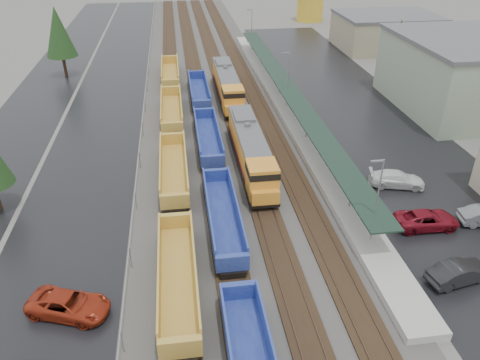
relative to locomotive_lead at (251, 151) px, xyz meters
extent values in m
cube|color=#302D2B|center=(-2.00, 25.83, -2.17)|extent=(20.00, 160.00, 0.08)
cube|color=black|center=(-8.00, 25.83, -2.06)|extent=(2.60, 160.00, 0.15)
cube|color=#473326|center=(-8.72, 25.83, -1.95)|extent=(0.08, 160.00, 0.07)
cube|color=#473326|center=(-7.28, 25.83, -1.95)|extent=(0.08, 160.00, 0.07)
cube|color=black|center=(-4.00, 25.83, -2.06)|extent=(2.60, 160.00, 0.15)
cube|color=#473326|center=(-4.72, 25.83, -1.95)|extent=(0.08, 160.00, 0.07)
cube|color=#473326|center=(-3.28, 25.83, -1.95)|extent=(0.08, 160.00, 0.07)
cube|color=black|center=(0.00, 25.83, -2.06)|extent=(2.60, 160.00, 0.15)
cube|color=#473326|center=(-0.72, 25.83, -1.95)|extent=(0.08, 160.00, 0.07)
cube|color=#473326|center=(0.72, 25.83, -1.95)|extent=(0.08, 160.00, 0.07)
cube|color=black|center=(4.00, 25.83, -2.06)|extent=(2.60, 160.00, 0.15)
cube|color=#473326|center=(3.28, 25.83, -1.95)|extent=(0.08, 160.00, 0.07)
cube|color=#473326|center=(4.72, 25.83, -1.95)|extent=(0.08, 160.00, 0.07)
cube|color=black|center=(-17.00, 25.83, -2.20)|extent=(10.00, 160.00, 0.02)
cube|color=black|center=(-27.00, 25.83, -2.20)|extent=(9.00, 160.00, 0.02)
cube|color=black|center=(17.00, 15.83, -2.20)|extent=(16.00, 100.00, 0.02)
cube|color=#9E9B93|center=(7.50, 15.83, -1.86)|extent=(3.00, 80.00, 0.70)
cylinder|color=gray|center=(7.50, -9.17, -0.31)|extent=(0.16, 0.16, 2.40)
cylinder|color=gray|center=(7.50, 5.83, -0.31)|extent=(0.16, 0.16, 2.40)
cylinder|color=gray|center=(7.50, 20.83, -0.31)|extent=(0.16, 0.16, 2.40)
cylinder|color=gray|center=(7.50, 35.83, -0.31)|extent=(0.16, 0.16, 2.40)
cylinder|color=gray|center=(7.50, 50.83, -0.31)|extent=(0.16, 0.16, 2.40)
cube|color=black|center=(7.50, 15.83, 0.99)|extent=(2.60, 65.00, 0.15)
cylinder|color=gray|center=(7.50, -14.17, 1.79)|extent=(0.12, 0.12, 8.00)
cube|color=gray|center=(7.00, -14.17, 5.69)|extent=(1.00, 0.15, 0.12)
cylinder|color=gray|center=(7.50, 15.83, 1.79)|extent=(0.12, 0.12, 8.00)
cube|color=gray|center=(7.00, 15.83, 5.69)|extent=(1.00, 0.15, 0.12)
cylinder|color=gray|center=(7.50, 45.83, 1.79)|extent=(0.12, 0.12, 8.00)
cube|color=gray|center=(7.00, 45.83, 5.69)|extent=(1.00, 0.15, 0.12)
cylinder|color=gray|center=(-11.50, -22.17, -1.21)|extent=(0.08, 0.08, 2.00)
cylinder|color=gray|center=(-11.50, -14.17, -1.21)|extent=(0.08, 0.08, 2.00)
cylinder|color=gray|center=(-11.50, -6.17, -1.21)|extent=(0.08, 0.08, 2.00)
cylinder|color=gray|center=(-11.50, 1.83, -1.21)|extent=(0.08, 0.08, 2.00)
cylinder|color=gray|center=(-11.50, 9.83, -1.21)|extent=(0.08, 0.08, 2.00)
cylinder|color=gray|center=(-11.50, 17.83, -1.21)|extent=(0.08, 0.08, 2.00)
cylinder|color=gray|center=(-11.50, 25.83, -1.21)|extent=(0.08, 0.08, 2.00)
cylinder|color=gray|center=(-11.50, 33.83, -1.21)|extent=(0.08, 0.08, 2.00)
cylinder|color=gray|center=(-11.50, 41.83, -1.21)|extent=(0.08, 0.08, 2.00)
cylinder|color=gray|center=(-11.50, 49.83, -1.21)|extent=(0.08, 0.08, 2.00)
cylinder|color=gray|center=(-11.50, 57.83, -1.21)|extent=(0.08, 0.08, 2.00)
cylinder|color=gray|center=(-11.50, 65.83, -1.21)|extent=(0.08, 0.08, 2.00)
cylinder|color=gray|center=(-11.50, 73.83, -1.21)|extent=(0.08, 0.08, 2.00)
cylinder|color=gray|center=(-11.50, 81.83, -1.21)|extent=(0.08, 0.08, 2.00)
cylinder|color=gray|center=(-11.50, 89.83, -1.21)|extent=(0.08, 0.08, 2.00)
cylinder|color=gray|center=(-11.50, 97.83, -1.21)|extent=(0.08, 0.08, 2.00)
cube|color=gray|center=(-11.50, 25.83, -0.21)|extent=(0.05, 160.00, 0.05)
cube|color=gray|center=(34.00, 45.83, 0.79)|extent=(18.00, 14.00, 6.00)
cube|color=#59595B|center=(34.00, 45.83, 4.04)|extent=(18.36, 14.28, 0.50)
cylinder|color=#332316|center=(-25.00, 35.83, -0.56)|extent=(0.50, 0.50, 3.30)
cone|color=black|center=(-25.00, 35.83, 4.94)|extent=(4.84, 4.84, 7.70)
cylinder|color=#332316|center=(26.00, 23.83, -0.71)|extent=(0.50, 0.50, 3.00)
cone|color=black|center=(26.00, 23.83, 4.29)|extent=(4.40, 4.40, 7.00)
cube|color=black|center=(0.00, 0.64, -1.42)|extent=(2.70, 18.00, 0.36)
cube|color=orange|center=(0.00, 1.54, 0.11)|extent=(2.52, 14.40, 2.70)
cube|color=orange|center=(0.00, -6.38, 0.29)|extent=(2.70, 2.88, 3.06)
cube|color=black|center=(0.00, -6.38, 1.19)|extent=(2.75, 2.93, 0.63)
cube|color=orange|center=(0.00, -8.00, -0.61)|extent=(2.52, 0.90, 1.26)
cube|color=#59595B|center=(0.00, 1.54, 1.55)|extent=(2.57, 14.40, 0.32)
cube|color=maroon|center=(-1.28, 1.54, -0.97)|extent=(0.04, 14.40, 0.32)
cube|color=maroon|center=(1.28, 1.54, -0.97)|extent=(0.04, 14.40, 0.32)
cube|color=black|center=(0.00, 0.64, -1.78)|extent=(1.98, 5.40, 0.54)
cube|color=black|center=(0.00, -5.66, -1.69)|extent=(2.16, 3.60, 0.45)
cube|color=black|center=(0.00, 6.94, -1.69)|extent=(2.16, 3.60, 0.45)
cylinder|color=#59595B|center=(0.00, 2.44, 1.82)|extent=(0.63, 0.63, 0.45)
cube|color=#59595B|center=(0.00, 5.14, 1.78)|extent=(2.16, 3.60, 0.45)
cube|color=black|center=(0.00, 21.64, -1.42)|extent=(2.70, 18.00, 0.36)
cube|color=orange|center=(0.00, 22.54, 0.11)|extent=(2.52, 14.40, 2.70)
cube|color=orange|center=(0.00, 14.62, 0.29)|extent=(2.70, 2.88, 3.06)
cube|color=black|center=(0.00, 14.62, 1.19)|extent=(2.75, 2.93, 0.63)
cube|color=orange|center=(0.00, 13.00, -0.61)|extent=(2.52, 0.90, 1.26)
cube|color=#59595B|center=(0.00, 22.54, 1.55)|extent=(2.57, 14.40, 0.32)
cube|color=maroon|center=(-1.28, 22.54, -0.97)|extent=(0.04, 14.40, 0.32)
cube|color=maroon|center=(1.28, 22.54, -0.97)|extent=(0.04, 14.40, 0.32)
cube|color=black|center=(0.00, 21.64, -1.78)|extent=(1.98, 5.40, 0.54)
cube|color=black|center=(0.00, 15.34, -1.69)|extent=(2.16, 3.60, 0.45)
cube|color=black|center=(0.00, 27.94, -1.69)|extent=(2.16, 3.60, 0.45)
cylinder|color=#59595B|center=(0.00, 23.44, 1.82)|extent=(0.63, 0.63, 0.45)
cube|color=#59595B|center=(0.00, 26.14, 1.78)|extent=(2.16, 3.60, 0.45)
cube|color=gold|center=(-8.00, -17.11, -1.36)|extent=(2.62, 12.55, 0.25)
cube|color=gold|center=(-9.26, -17.11, -0.45)|extent=(0.15, 12.55, 1.81)
cube|color=gold|center=(-6.74, -17.11, -0.45)|extent=(0.15, 12.55, 1.81)
cube|color=gold|center=(-8.00, -23.59, -0.65)|extent=(2.62, 0.50, 1.41)
cube|color=gold|center=(-8.00, -10.64, -0.65)|extent=(2.62, 0.50, 1.41)
cube|color=black|center=(-8.00, -22.88, -1.66)|extent=(2.01, 2.21, 0.50)
cube|color=black|center=(-8.00, -11.34, -1.66)|extent=(2.01, 2.21, 0.50)
cube|color=gold|center=(-8.00, -1.04, -1.36)|extent=(2.62, 12.55, 0.25)
cube|color=gold|center=(-9.26, -1.04, -0.45)|extent=(0.15, 12.55, 1.81)
cube|color=gold|center=(-6.74, -1.04, -0.45)|extent=(0.15, 12.55, 1.81)
cube|color=gold|center=(-8.00, -7.52, -0.65)|extent=(2.62, 0.50, 1.41)
cube|color=gold|center=(-8.00, 5.43, -0.65)|extent=(2.62, 0.50, 1.41)
cube|color=black|center=(-8.00, -6.81, -1.66)|extent=(2.01, 2.21, 0.50)
cube|color=black|center=(-8.00, 4.73, -1.66)|extent=(2.01, 2.21, 0.50)
cube|color=gold|center=(-8.00, 15.03, -1.36)|extent=(2.62, 12.55, 0.25)
cube|color=gold|center=(-9.26, 15.03, -0.45)|extent=(0.15, 12.55, 1.81)
cube|color=gold|center=(-6.74, 15.03, -0.45)|extent=(0.15, 12.55, 1.81)
cube|color=gold|center=(-8.00, 8.55, -0.65)|extent=(2.62, 0.50, 1.41)
cube|color=gold|center=(-8.00, 21.50, -0.65)|extent=(2.62, 0.50, 1.41)
cube|color=black|center=(-8.00, 9.26, -1.66)|extent=(2.01, 2.21, 0.50)
cube|color=black|center=(-8.00, 20.80, -1.66)|extent=(2.01, 2.21, 0.50)
cube|color=gold|center=(-8.00, 31.10, -1.36)|extent=(2.62, 12.55, 0.25)
cube|color=gold|center=(-9.26, 31.10, -0.45)|extent=(0.15, 12.55, 1.81)
cube|color=gold|center=(-6.74, 31.10, -0.45)|extent=(0.15, 12.55, 1.81)
cube|color=gold|center=(-8.00, 24.62, -0.65)|extent=(2.62, 0.50, 1.41)
cube|color=gold|center=(-8.00, 37.57, -0.65)|extent=(2.62, 0.50, 1.41)
cube|color=black|center=(-8.00, 25.33, -1.66)|extent=(2.01, 2.21, 0.50)
cube|color=black|center=(-8.00, 36.87, -1.66)|extent=(2.01, 2.21, 0.50)
cube|color=navy|center=(-4.00, -19.37, -0.71)|extent=(2.50, 0.48, 1.35)
cube|color=black|center=(-4.00, -20.04, -1.67)|extent=(1.92, 2.12, 0.48)
cube|color=navy|center=(-4.00, -9.88, -1.38)|extent=(2.50, 12.64, 0.24)
cube|color=navy|center=(-5.20, -9.88, -0.52)|extent=(0.14, 12.64, 1.73)
cube|color=navy|center=(-2.80, -9.88, -0.52)|extent=(0.14, 12.64, 1.73)
cube|color=navy|center=(-4.00, -16.39, -0.71)|extent=(2.50, 0.48, 1.35)
cube|color=navy|center=(-4.00, -3.37, -0.71)|extent=(2.50, 0.48, 1.35)
cube|color=black|center=(-4.00, -15.72, -1.67)|extent=(1.92, 2.12, 0.48)
cube|color=black|center=(-4.00, -4.04, -1.67)|extent=(1.92, 2.12, 0.48)
cube|color=navy|center=(-4.00, 6.13, -1.38)|extent=(2.50, 12.64, 0.24)
cube|color=navy|center=(-5.20, 6.13, -0.52)|extent=(0.14, 12.64, 1.73)
cube|color=navy|center=(-2.80, 6.13, -0.52)|extent=(0.14, 12.64, 1.73)
cube|color=navy|center=(-4.00, -0.39, -0.71)|extent=(2.50, 0.48, 1.35)
cube|color=navy|center=(-4.00, 12.64, -0.71)|extent=(2.50, 0.48, 1.35)
cube|color=black|center=(-4.00, 0.29, -1.67)|extent=(1.92, 2.12, 0.48)
cube|color=black|center=(-4.00, 11.97, -1.67)|extent=(1.92, 2.12, 0.48)
cube|color=navy|center=(-4.00, 22.13, -1.38)|extent=(2.50, 12.64, 0.24)
cube|color=navy|center=(-5.20, 22.13, -0.52)|extent=(0.14, 12.64, 1.73)
cube|color=navy|center=(-2.80, 22.13, -0.52)|extent=(0.14, 12.64, 1.73)
cube|color=navy|center=(-4.00, 15.62, -0.71)|extent=(2.50, 0.48, 1.35)
cube|color=navy|center=(-4.00, 28.64, -0.71)|extent=(2.50, 0.48, 1.35)
cube|color=black|center=(-4.00, 16.29, -1.67)|extent=(1.92, 2.12, 0.48)
cube|color=black|center=(-4.00, 27.97, -1.67)|extent=(1.92, 2.12, 0.48)
cylinder|color=gold|center=(26.36, 73.25, 0.96)|extent=(6.35, 6.35, 6.35)
imported|color=maroon|center=(-15.36, -18.31, -1.44)|extent=(4.32, 6.12, 1.55)
imported|color=black|center=(12.39, -19.01, -1.39)|extent=(2.69, 5.21, 1.64)
imported|color=maroon|center=(13.34, -12.26, -1.45)|extent=(2.70, 5.54, 1.52)
imported|color=silver|center=(13.72, -5.33, -1.43)|extent=(3.51, 5.77, 1.56)
camera|label=1|loc=(-7.14, -42.66, 21.60)|focal=35.00mm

